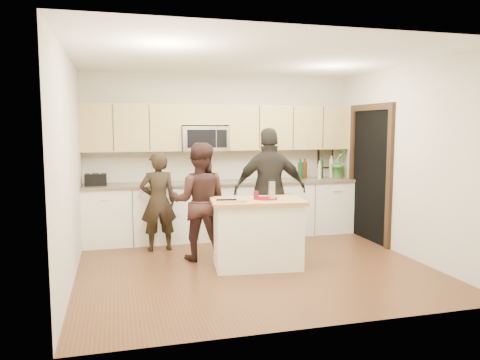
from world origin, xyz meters
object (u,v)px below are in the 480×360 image
object	(u,v)px
woman_right	(270,190)
toaster	(96,180)
woman_center	(199,202)
island	(257,233)
woman_left	(158,202)

from	to	relation	value
woman_right	toaster	bearing A→B (deg)	-15.19
woman_center	woman_right	bearing A→B (deg)	-156.10
island	toaster	size ratio (longest dim) A/B	3.93
woman_center	island	bearing A→B (deg)	156.33
island	woman_right	xyz separation A→B (m)	(0.41, 0.70, 0.46)
woman_left	woman_center	distance (m)	0.81
woman_center	woman_left	bearing A→B (deg)	-34.82
island	woman_right	distance (m)	0.93
island	woman_center	world-z (taller)	woman_center
toaster	woman_left	xyz separation A→B (m)	(0.90, -0.54, -0.29)
woman_left	woman_center	size ratio (longest dim) A/B	0.91
toaster	woman_center	size ratio (longest dim) A/B	0.20
toaster	woman_center	bearing A→B (deg)	-39.63
woman_center	woman_right	distance (m)	1.09
woman_left	woman_center	bearing A→B (deg)	125.44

